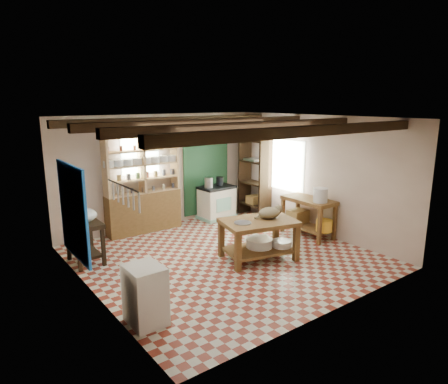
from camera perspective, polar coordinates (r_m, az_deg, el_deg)
floor at (r=7.68m, az=0.16°, el=-9.29°), size 5.00×5.00×0.02m
ceiling at (r=7.11m, az=0.17°, el=10.56°), size 5.00×5.00×0.02m
wall_back at (r=9.37m, az=-9.04°, el=2.98°), size 5.00×0.04×2.60m
wall_front at (r=5.55m, az=15.85°, el=-4.27°), size 5.00×0.04×2.60m
wall_left at (r=6.16m, az=-18.81°, el=-2.77°), size 0.04×5.00×2.60m
wall_right at (r=8.97m, az=13.07°, el=2.37°), size 0.04×5.00×2.60m
ceiling_beams at (r=7.12m, az=0.17°, el=9.60°), size 5.00×3.80×0.15m
blue_wall_patch at (r=7.06m, az=-20.75°, el=-2.65°), size 0.04×1.40×1.60m
green_wall_patch at (r=9.98m, az=-2.58°, el=3.45°), size 1.30×0.04×2.30m
window_back at (r=9.07m, az=-11.88°, el=5.10°), size 0.90×0.02×0.80m
window_right at (r=9.61m, az=8.49°, el=3.86°), size 0.02×1.30×1.20m
utensil_rail at (r=4.97m, az=-14.23°, el=-0.45°), size 0.06×0.90×0.28m
pot_rack at (r=9.52m, az=-1.21°, el=8.64°), size 0.86×0.12×0.36m
shelving_unit at (r=9.00m, az=-11.53°, el=1.17°), size 1.70×0.34×2.20m
tall_rack at (r=10.12m, az=4.41°, el=2.12°), size 0.40×0.86×2.00m
work_table at (r=7.49m, az=4.93°, el=-6.77°), size 1.49×1.17×0.75m
stove at (r=9.95m, az=-1.05°, el=-1.49°), size 0.88×0.62×0.83m
prep_table at (r=7.70m, az=-19.22°, el=-6.81°), size 0.53×0.77×0.78m
white_cabinet at (r=5.52m, az=-11.19°, el=-14.22°), size 0.45×0.53×0.80m
right_counter at (r=8.88m, az=11.90°, el=-3.53°), size 0.59×1.17×0.84m
cat at (r=7.50m, az=6.50°, el=-2.96°), size 0.46×0.36×0.20m
steel_tray at (r=7.17m, az=2.70°, el=-4.40°), size 0.38×0.38×0.02m
basin_large at (r=7.58m, az=5.07°, el=-7.25°), size 0.59×0.59×0.17m
basin_small at (r=7.66m, az=8.26°, el=-7.31°), size 0.43×0.43×0.13m
kettle_left at (r=9.68m, az=-2.21°, el=1.33°), size 0.22×0.22×0.24m
kettle_right at (r=9.89m, az=-0.61°, el=1.54°), size 0.19×0.19×0.22m
enamel_bowl at (r=7.55m, az=-19.51°, el=-3.17°), size 0.48×0.48×0.24m
white_bucket at (r=8.48m, az=13.61°, el=-0.44°), size 0.30×0.30×0.30m
wicker_basket at (r=9.09m, az=10.48°, el=-3.42°), size 0.42×0.33×0.29m
yellow_tub at (r=8.62m, az=14.11°, el=-4.66°), size 0.33×0.33×0.24m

